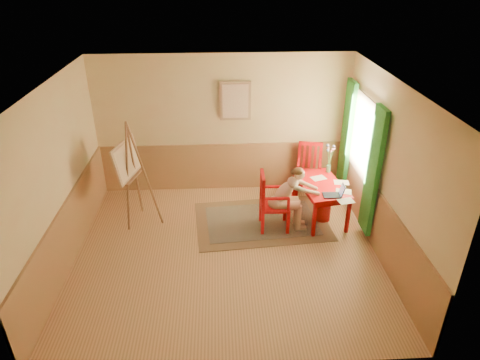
{
  "coord_description": "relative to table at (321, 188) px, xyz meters",
  "views": [
    {
      "loc": [
        -0.09,
        -5.7,
        4.33
      ],
      "look_at": [
        0.25,
        0.55,
        1.05
      ],
      "focal_mm": 31.72,
      "sensor_mm": 36.0,
      "label": 1
    }
  ],
  "objects": [
    {
      "name": "wainscot",
      "position": [
        -1.74,
        -0.15,
        -0.13
      ],
      "size": [
        5.0,
        4.5,
        1.0
      ],
      "color": "#99704C",
      "rests_on": "room"
    },
    {
      "name": "figure",
      "position": [
        -0.64,
        -0.3,
        0.03
      ],
      "size": [
        0.89,
        0.39,
        1.21
      ],
      "color": "#D4AB91",
      "rests_on": "room"
    },
    {
      "name": "chair_left",
      "position": [
        -0.93,
        -0.28,
        -0.09
      ],
      "size": [
        0.51,
        0.49,
        1.08
      ],
      "color": "#C40809",
      "rests_on": "room"
    },
    {
      "name": "window",
      "position": [
        0.67,
        0.15,
        0.71
      ],
      "size": [
        0.12,
        2.01,
        2.2
      ],
      "color": "white",
      "rests_on": "room"
    },
    {
      "name": "room",
      "position": [
        -1.74,
        -0.95,
        0.77
      ],
      "size": [
        5.04,
        4.54,
        2.84
      ],
      "color": "tan",
      "rests_on": "ground"
    },
    {
      "name": "rug",
      "position": [
        -1.08,
        -0.07,
        -0.62
      ],
      "size": [
        2.53,
        1.8,
        0.02
      ],
      "color": "#8C7251",
      "rests_on": "room"
    },
    {
      "name": "laptop",
      "position": [
        0.13,
        -0.44,
        0.13
      ],
      "size": [
        0.36,
        0.23,
        0.21
      ],
      "color": "#1E2338",
      "rests_on": "table"
    },
    {
      "name": "table",
      "position": [
        0.0,
        0.0,
        0.0
      ],
      "size": [
        0.9,
        1.3,
        0.72
      ],
      "color": "#C40809",
      "rests_on": "room"
    },
    {
      "name": "wastebasket",
      "position": [
        0.06,
        -0.06,
        -0.48
      ],
      "size": [
        0.33,
        0.33,
        0.31
      ],
      "primitive_type": "cylinder",
      "rotation": [
        0.0,
        0.0,
        0.18
      ],
      "color": "#AC1B17",
      "rests_on": "room"
    },
    {
      "name": "chair_back",
      "position": [
        -0.03,
        0.92,
        -0.09
      ],
      "size": [
        0.57,
        0.59,
        1.09
      ],
      "color": "#C40809",
      "rests_on": "room"
    },
    {
      "name": "vase",
      "position": [
        0.24,
        0.48,
        0.34
      ],
      "size": [
        0.22,
        0.27,
        0.54
      ],
      "color": "#3F724C",
      "rests_on": "table"
    },
    {
      "name": "easel",
      "position": [
        -3.4,
        0.1,
        0.52
      ],
      "size": [
        0.73,
        0.87,
        1.95
      ],
      "color": "#8F6141",
      "rests_on": "room"
    },
    {
      "name": "papers",
      "position": [
        0.24,
        -0.17,
        0.09
      ],
      "size": [
        0.68,
        1.11,
        0.0
      ],
      "color": "white",
      "rests_on": "table"
    },
    {
      "name": "wall_portrait",
      "position": [
        -1.49,
        1.25,
        1.27
      ],
      "size": [
        0.6,
        0.05,
        0.76
      ],
      "color": "#9D7B5C",
      "rests_on": "room"
    }
  ]
}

